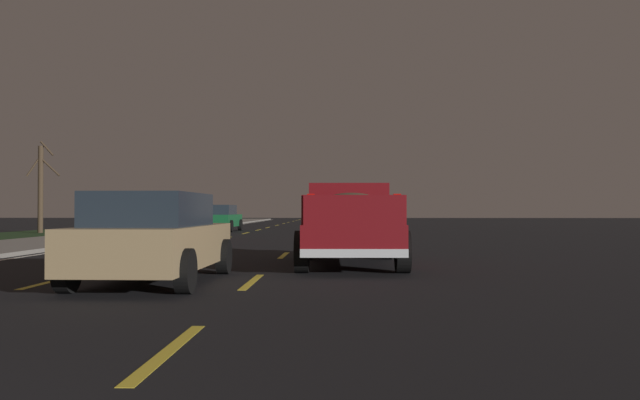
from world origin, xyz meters
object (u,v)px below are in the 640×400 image
Objects in this scene: sedan_green at (220,218)px; sedan_tan at (154,237)px; bare_tree_far at (41,187)px; sedan_red at (172,221)px; pickup_truck at (349,222)px.

sedan_green is 26.73m from sedan_tan.
sedan_tan is at bearing -151.05° from bare_tree_far.
bare_tree_far is at bearing 48.99° from sedan_red.
pickup_truck reaches higher than sedan_tan.
sedan_green is at bearing -72.65° from bare_tree_far.
sedan_red is (15.48, 3.73, 0.00)m from sedan_tan.
sedan_red is 12.45m from bare_tree_far.
pickup_truck is 5.01m from sedan_tan.
sedan_tan is 0.88× the size of bare_tree_far.
bare_tree_far reaches higher than sedan_green.
pickup_truck is 1.09× the size of bare_tree_far.
pickup_truck is 1.23× the size of sedan_green.
sedan_green and sedan_tan have the same top height.
bare_tree_far is at bearing 39.56° from pickup_truck.
pickup_truck is 1.23× the size of sedan_red.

